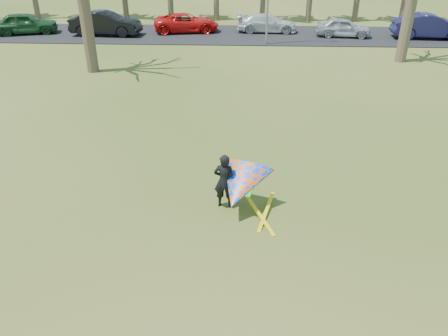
{
  "coord_description": "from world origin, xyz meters",
  "views": [
    {
      "loc": [
        0.5,
        -8.9,
        7.1
      ],
      "look_at": [
        0.0,
        2.0,
        1.1
      ],
      "focal_mm": 35.0,
      "sensor_mm": 36.0,
      "label": 1
    }
  ],
  "objects_px": {
    "car_1": "(106,23)",
    "car_4": "(344,27)",
    "car_5": "(429,26)",
    "kite_flyer": "(239,185)",
    "car_0": "(25,23)",
    "car_3": "(267,23)",
    "car_2": "(186,23)"
  },
  "relations": [
    {
      "from": "car_1",
      "to": "car_3",
      "type": "bearing_deg",
      "value": -78.85
    },
    {
      "from": "car_0",
      "to": "car_5",
      "type": "height_order",
      "value": "car_5"
    },
    {
      "from": "car_2",
      "to": "kite_flyer",
      "type": "height_order",
      "value": "kite_flyer"
    },
    {
      "from": "car_5",
      "to": "car_2",
      "type": "bearing_deg",
      "value": 88.95
    },
    {
      "from": "car_0",
      "to": "car_1",
      "type": "bearing_deg",
      "value": -108.74
    },
    {
      "from": "car_3",
      "to": "kite_flyer",
      "type": "xyz_separation_m",
      "value": [
        -1.78,
        -24.43,
        0.12
      ]
    },
    {
      "from": "car_2",
      "to": "car_1",
      "type": "bearing_deg",
      "value": 93.51
    },
    {
      "from": "car_2",
      "to": "car_3",
      "type": "bearing_deg",
      "value": -98.0
    },
    {
      "from": "car_3",
      "to": "kite_flyer",
      "type": "height_order",
      "value": "kite_flyer"
    },
    {
      "from": "car_2",
      "to": "car_5",
      "type": "height_order",
      "value": "car_5"
    },
    {
      "from": "car_1",
      "to": "car_4",
      "type": "xyz_separation_m",
      "value": [
        17.61,
        0.29,
        -0.18
      ]
    },
    {
      "from": "car_3",
      "to": "car_1",
      "type": "bearing_deg",
      "value": 98.84
    },
    {
      "from": "car_3",
      "to": "car_5",
      "type": "relative_size",
      "value": 0.89
    },
    {
      "from": "kite_flyer",
      "to": "car_4",
      "type": "bearing_deg",
      "value": 72.34
    },
    {
      "from": "car_1",
      "to": "car_4",
      "type": "distance_m",
      "value": 17.61
    },
    {
      "from": "car_5",
      "to": "kite_flyer",
      "type": "bearing_deg",
      "value": 153.0
    },
    {
      "from": "car_3",
      "to": "car_4",
      "type": "xyz_separation_m",
      "value": [
        5.55,
        -1.39,
        0.0
      ]
    },
    {
      "from": "car_0",
      "to": "kite_flyer",
      "type": "xyz_separation_m",
      "value": [
        16.49,
        -22.96,
        0.0
      ]
    },
    {
      "from": "car_2",
      "to": "car_5",
      "type": "bearing_deg",
      "value": -104.83
    },
    {
      "from": "car_0",
      "to": "kite_flyer",
      "type": "relative_size",
      "value": 1.92
    },
    {
      "from": "car_1",
      "to": "car_5",
      "type": "height_order",
      "value": "same"
    },
    {
      "from": "car_1",
      "to": "car_5",
      "type": "xyz_separation_m",
      "value": [
        23.68,
        0.02,
        0.0
      ]
    },
    {
      "from": "car_0",
      "to": "car_3",
      "type": "bearing_deg",
      "value": -102.18
    },
    {
      "from": "car_1",
      "to": "car_4",
      "type": "height_order",
      "value": "car_1"
    },
    {
      "from": "kite_flyer",
      "to": "car_2",
      "type": "bearing_deg",
      "value": 100.36
    },
    {
      "from": "car_4",
      "to": "car_0",
      "type": "bearing_deg",
      "value": 96.41
    },
    {
      "from": "car_0",
      "to": "car_4",
      "type": "distance_m",
      "value": 23.82
    },
    {
      "from": "car_2",
      "to": "car_3",
      "type": "distance_m",
      "value": 6.21
    },
    {
      "from": "car_5",
      "to": "car_3",
      "type": "bearing_deg",
      "value": 85.35
    },
    {
      "from": "car_3",
      "to": "car_0",
      "type": "bearing_deg",
      "value": 95.5
    },
    {
      "from": "car_0",
      "to": "car_2",
      "type": "bearing_deg",
      "value": -100.99
    },
    {
      "from": "car_0",
      "to": "car_2",
      "type": "height_order",
      "value": "car_0"
    }
  ]
}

